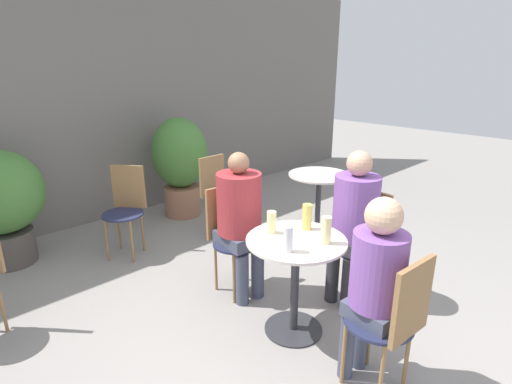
% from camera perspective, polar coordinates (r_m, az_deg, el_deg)
% --- Properties ---
extents(ground_plane, '(20.00, 20.00, 0.00)m').
position_cam_1_polar(ground_plane, '(3.01, 6.01, -21.29)').
color(ground_plane, gray).
extents(storefront_wall, '(10.00, 0.06, 3.00)m').
position_cam_1_polar(storefront_wall, '(5.13, -23.78, 12.05)').
color(storefront_wall, slate).
rests_on(storefront_wall, ground_plane).
extents(cafe_table_near, '(0.70, 0.70, 0.74)m').
position_cam_1_polar(cafe_table_near, '(2.88, 5.65, -10.38)').
color(cafe_table_near, '#2D2D33').
rests_on(cafe_table_near, ground_plane).
extents(cafe_table_far, '(0.68, 0.68, 0.74)m').
position_cam_1_polar(cafe_table_far, '(4.48, 8.94, -0.06)').
color(cafe_table_far, '#2D2D33').
rests_on(cafe_table_far, ground_plane).
extents(bistro_chair_0, '(0.41, 0.41, 0.91)m').
position_cam_1_polar(bistro_chair_0, '(2.47, 19.22, -16.37)').
color(bistro_chair_0, '#232847').
rests_on(bistro_chair_0, ground_plane).
extents(bistro_chair_1, '(0.41, 0.41, 0.91)m').
position_cam_1_polar(bistro_chair_1, '(3.43, 15.10, -5.89)').
color(bistro_chair_1, '#232847').
rests_on(bistro_chair_1, ground_plane).
extents(bistro_chair_2, '(0.41, 0.41, 0.91)m').
position_cam_1_polar(bistro_chair_2, '(3.42, -3.74, -5.34)').
color(bistro_chair_2, '#232847').
rests_on(bistro_chair_2, ground_plane).
extents(bistro_chair_3, '(0.47, 0.46, 0.91)m').
position_cam_1_polar(bistro_chair_3, '(4.26, -18.07, -1.39)').
color(bistro_chair_3, '#232847').
rests_on(bistro_chair_3, ground_plane).
extents(bistro_chair_5, '(0.41, 0.41, 0.91)m').
position_cam_1_polar(bistro_chair_5, '(4.49, -5.51, 0.41)').
color(bistro_chair_5, '#232847').
rests_on(bistro_chair_5, ground_plane).
extents(seated_person_0, '(0.31, 0.33, 1.22)m').
position_cam_1_polar(seated_person_0, '(2.44, 16.68, -11.49)').
color(seated_person_0, '#42475B').
rests_on(seated_person_0, ground_plane).
extents(seated_person_1, '(0.37, 0.36, 1.27)m').
position_cam_1_polar(seated_person_1, '(3.24, 13.83, -3.36)').
color(seated_person_1, '#2D2D33').
rests_on(seated_person_1, ground_plane).
extents(seated_person_2, '(0.36, 0.38, 1.24)m').
position_cam_1_polar(seated_person_2, '(3.23, -2.24, -3.16)').
color(seated_person_2, '#42475B').
rests_on(seated_person_2, ground_plane).
extents(beer_glass_0, '(0.07, 0.07, 0.16)m').
position_cam_1_polar(beer_glass_0, '(2.85, 2.23, -4.34)').
color(beer_glass_0, beige).
rests_on(beer_glass_0, cafe_table_near).
extents(beer_glass_1, '(0.06, 0.06, 0.17)m').
position_cam_1_polar(beer_glass_1, '(2.58, 4.64, -6.73)').
color(beer_glass_1, silver).
rests_on(beer_glass_1, cafe_table_near).
extents(beer_glass_2, '(0.07, 0.07, 0.19)m').
position_cam_1_polar(beer_glass_2, '(2.72, 9.99, -5.41)').
color(beer_glass_2, beige).
rests_on(beer_glass_2, cafe_table_near).
extents(beer_glass_3, '(0.07, 0.07, 0.19)m').
position_cam_1_polar(beer_glass_3, '(2.93, 7.30, -3.53)').
color(beer_glass_3, '#DBC65B').
rests_on(beer_glass_3, cafe_table_near).
extents(potted_plant_0, '(0.79, 0.79, 1.14)m').
position_cam_1_polar(potted_plant_0, '(4.50, -32.71, -0.86)').
color(potted_plant_0, '#47423D').
rests_on(potted_plant_0, ground_plane).
extents(potted_plant_1, '(0.70, 0.70, 1.26)m').
position_cam_1_polar(potted_plant_1, '(5.14, -10.79, 4.46)').
color(potted_plant_1, '#93664C').
rests_on(potted_plant_1, ground_plane).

